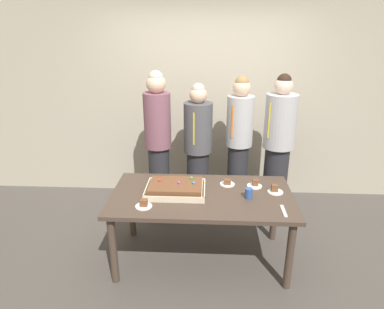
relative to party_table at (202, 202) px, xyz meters
The scene contains 14 objects.
ground_plane 0.65m from the party_table, ahead, with size 12.00×12.00×0.00m, color #4C4742.
interior_back_panel 1.81m from the party_table, 90.00° to the left, with size 8.00×0.12×3.00m, color #B2A893.
party_table is the anchor object (origin of this frame).
sheet_cake 0.29m from the party_table, behind, with size 0.57×0.42×0.12m.
plated_slice_near_left 0.57m from the party_table, 20.71° to the left, with size 0.15×0.15×0.07m.
plated_slice_near_right 0.72m from the party_table, ahead, with size 0.15×0.15×0.08m.
plated_slice_far_left 0.35m from the party_table, 41.31° to the left, with size 0.15×0.15×0.06m.
plated_slice_far_right 0.59m from the party_table, 152.47° to the right, with size 0.15×0.15×0.07m.
drink_cup_nearest 0.46m from the party_table, ahead, with size 0.07×0.07×0.10m, color #2D5199.
cake_server_utensil 0.78m from the party_table, 21.40° to the right, with size 0.03×0.20×0.01m, color silver.
person_serving_front 1.10m from the party_table, 66.97° to the left, with size 0.32×0.32×1.72m.
person_green_shirt_behind 1.02m from the party_table, 123.02° to the left, with size 0.31×0.31×1.80m.
person_striped_tie_right 0.97m from the party_table, 94.30° to the left, with size 0.34×0.34×1.64m.
person_far_right_suit 1.27m from the party_table, 45.62° to the left, with size 0.36×0.36×1.76m.
Camera 1 is at (0.06, -2.91, 2.25)m, focal length 31.78 mm.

